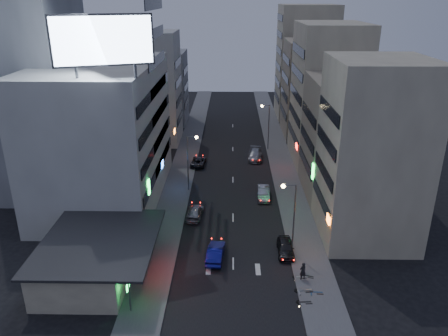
{
  "coord_description": "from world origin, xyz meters",
  "views": [
    {
      "loc": [
        -0.27,
        -34.29,
        25.89
      ],
      "look_at": [
        -1.18,
        16.77,
        5.56
      ],
      "focal_mm": 35.0,
      "sensor_mm": 36.0,
      "label": 1
    }
  ],
  "objects_px": {
    "scooter_silver_b": "(306,272)",
    "road_car_blue": "(216,253)",
    "parked_car_right_far": "(255,155)",
    "person": "(303,271)",
    "road_car_silver": "(195,212)",
    "scooter_silver_a": "(312,283)",
    "scooter_blue": "(323,287)",
    "parked_car_right_near": "(285,247)",
    "parked_car_right_mid": "(264,193)",
    "scooter_black_a": "(312,296)",
    "scooter_black_b": "(314,272)",
    "parked_car_left": "(199,161)"
  },
  "relations": [
    {
      "from": "person",
      "to": "scooter_blue",
      "type": "relative_size",
      "value": 1.06
    },
    {
      "from": "parked_car_left",
      "to": "scooter_black_a",
      "type": "relative_size",
      "value": 2.75
    },
    {
      "from": "road_car_blue",
      "to": "road_car_silver",
      "type": "relative_size",
      "value": 1.0
    },
    {
      "from": "scooter_silver_a",
      "to": "parked_car_right_far",
      "type": "bearing_deg",
      "value": -3.91
    },
    {
      "from": "person",
      "to": "scooter_silver_a",
      "type": "height_order",
      "value": "person"
    },
    {
      "from": "scooter_silver_b",
      "to": "person",
      "type": "bearing_deg",
      "value": 136.41
    },
    {
      "from": "scooter_blue",
      "to": "scooter_black_b",
      "type": "bearing_deg",
      "value": 13.66
    },
    {
      "from": "road_car_silver",
      "to": "scooter_silver_a",
      "type": "bearing_deg",
      "value": 134.41
    },
    {
      "from": "parked_car_right_far",
      "to": "person",
      "type": "distance_m",
      "value": 33.74
    },
    {
      "from": "road_car_blue",
      "to": "scooter_black_a",
      "type": "xyz_separation_m",
      "value": [
        8.89,
        -6.78,
        -0.12
      ]
    },
    {
      "from": "parked_car_right_far",
      "to": "scooter_silver_a",
      "type": "xyz_separation_m",
      "value": [
        3.58,
        -35.11,
        -0.04
      ]
    },
    {
      "from": "parked_car_right_near",
      "to": "person",
      "type": "height_order",
      "value": "person"
    },
    {
      "from": "parked_car_left",
      "to": "scooter_black_b",
      "type": "relative_size",
      "value": 2.92
    },
    {
      "from": "parked_car_right_mid",
      "to": "scooter_black_b",
      "type": "xyz_separation_m",
      "value": [
        3.76,
        -18.07,
        -0.13
      ]
    },
    {
      "from": "parked_car_right_mid",
      "to": "scooter_blue",
      "type": "bearing_deg",
      "value": -76.08
    },
    {
      "from": "parked_car_right_far",
      "to": "scooter_silver_a",
      "type": "bearing_deg",
      "value": -80.04
    },
    {
      "from": "scooter_blue",
      "to": "parked_car_left",
      "type": "bearing_deg",
      "value": 26.9
    },
    {
      "from": "scooter_silver_b",
      "to": "scooter_black_b",
      "type": "bearing_deg",
      "value": -99.22
    },
    {
      "from": "road_car_silver",
      "to": "scooter_black_b",
      "type": "distance_m",
      "value": 17.73
    },
    {
      "from": "scooter_black_a",
      "to": "parked_car_right_near",
      "type": "bearing_deg",
      "value": 5.17
    },
    {
      "from": "parked_car_right_far",
      "to": "scooter_silver_b",
      "type": "distance_m",
      "value": 33.28
    },
    {
      "from": "parked_car_right_far",
      "to": "parked_car_right_mid",
      "type": "bearing_deg",
      "value": -84.35
    },
    {
      "from": "scooter_silver_b",
      "to": "parked_car_right_far",
      "type": "bearing_deg",
      "value": 1.72
    },
    {
      "from": "parked_car_right_far",
      "to": "scooter_blue",
      "type": "xyz_separation_m",
      "value": [
        4.58,
        -35.56,
        -0.14
      ]
    },
    {
      "from": "parked_car_right_mid",
      "to": "parked_car_left",
      "type": "distance_m",
      "value": 15.59
    },
    {
      "from": "road_car_silver",
      "to": "scooter_black_a",
      "type": "xyz_separation_m",
      "value": [
        11.83,
        -16.04,
        -0.03
      ]
    },
    {
      "from": "road_car_blue",
      "to": "scooter_black_a",
      "type": "height_order",
      "value": "road_car_blue"
    },
    {
      "from": "parked_car_left",
      "to": "scooter_silver_b",
      "type": "distance_m",
      "value": 32.73
    },
    {
      "from": "road_car_blue",
      "to": "scooter_blue",
      "type": "relative_size",
      "value": 2.7
    },
    {
      "from": "parked_car_right_far",
      "to": "scooter_black_a",
      "type": "height_order",
      "value": "parked_car_right_far"
    },
    {
      "from": "parked_car_right_near",
      "to": "scooter_silver_a",
      "type": "distance_m",
      "value": 6.45
    },
    {
      "from": "parked_car_right_mid",
      "to": "road_car_blue",
      "type": "bearing_deg",
      "value": -109.51
    },
    {
      "from": "parked_car_right_far",
      "to": "person",
      "type": "height_order",
      "value": "person"
    },
    {
      "from": "road_car_silver",
      "to": "scooter_black_b",
      "type": "relative_size",
      "value": 2.87
    },
    {
      "from": "person",
      "to": "scooter_black_b",
      "type": "height_order",
      "value": "person"
    },
    {
      "from": "parked_car_left",
      "to": "scooter_blue",
      "type": "distance_m",
      "value": 35.46
    },
    {
      "from": "parked_car_right_mid",
      "to": "scooter_black_b",
      "type": "height_order",
      "value": "parked_car_right_mid"
    },
    {
      "from": "parked_car_right_near",
      "to": "scooter_silver_b",
      "type": "relative_size",
      "value": 2.62
    },
    {
      "from": "scooter_blue",
      "to": "road_car_silver",
      "type": "bearing_deg",
      "value": 45.47
    },
    {
      "from": "parked_car_right_mid",
      "to": "scooter_black_a",
      "type": "height_order",
      "value": "parked_car_right_mid"
    },
    {
      "from": "parked_car_right_near",
      "to": "scooter_silver_a",
      "type": "height_order",
      "value": "parked_car_right_near"
    },
    {
      "from": "road_car_silver",
      "to": "scooter_black_a",
      "type": "relative_size",
      "value": 2.7
    },
    {
      "from": "parked_car_right_near",
      "to": "road_car_silver",
      "type": "bearing_deg",
      "value": 143.27
    },
    {
      "from": "road_car_silver",
      "to": "scooter_blue",
      "type": "distance_m",
      "value": 19.73
    },
    {
      "from": "parked_car_right_near",
      "to": "person",
      "type": "xyz_separation_m",
      "value": [
        1.12,
        -4.71,
        0.31
      ]
    },
    {
      "from": "parked_car_right_far",
      "to": "scooter_black_a",
      "type": "relative_size",
      "value": 3.14
    },
    {
      "from": "parked_car_right_far",
      "to": "road_car_blue",
      "type": "bearing_deg",
      "value": -96.44
    },
    {
      "from": "parked_car_right_near",
      "to": "scooter_black_a",
      "type": "relative_size",
      "value": 2.47
    },
    {
      "from": "scooter_black_b",
      "to": "person",
      "type": "bearing_deg",
      "value": 127.97
    },
    {
      "from": "scooter_silver_b",
      "to": "road_car_blue",
      "type": "bearing_deg",
      "value": 67.36
    }
  ]
}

